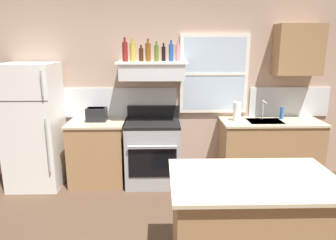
{
  "coord_description": "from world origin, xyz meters",
  "views": [
    {
      "loc": [
        -0.14,
        -2.48,
        2.0
      ],
      "look_at": [
        -0.05,
        1.2,
        1.1
      ],
      "focal_mm": 34.0,
      "sensor_mm": 36.0,
      "label": 1
    }
  ],
  "objects_px": {
    "refrigerator": "(34,126)",
    "stove_range": "(153,152)",
    "bottle_champagne_gold_foil": "(133,52)",
    "bottle_olive_oil_square": "(156,53)",
    "bottle_rose_pink": "(178,53)",
    "toaster": "(97,114)",
    "bottle_blue_liqueur": "(171,52)",
    "bottle_brown_stout": "(141,54)",
    "bottle_balsamic_dark": "(164,54)",
    "paper_towel_roll": "(237,112)",
    "kitchen_island": "(251,226)",
    "dish_soap_bottle": "(282,113)",
    "bottle_amber_wine": "(148,52)",
    "bottle_red_label_wine": "(125,51)"
  },
  "relations": [
    {
      "from": "stove_range",
      "to": "bottle_champagne_gold_foil",
      "type": "bearing_deg",
      "value": 169.88
    },
    {
      "from": "bottle_blue_liqueur",
      "to": "bottle_champagne_gold_foil",
      "type": "bearing_deg",
      "value": -175.57
    },
    {
      "from": "refrigerator",
      "to": "bottle_olive_oil_square",
      "type": "bearing_deg",
      "value": 2.85
    },
    {
      "from": "toaster",
      "to": "bottle_balsamic_dark",
      "type": "bearing_deg",
      "value": 4.39
    },
    {
      "from": "bottle_balsamic_dark",
      "to": "bottle_blue_liqueur",
      "type": "distance_m",
      "value": 0.13
    },
    {
      "from": "stove_range",
      "to": "bottle_champagne_gold_foil",
      "type": "distance_m",
      "value": 1.43
    },
    {
      "from": "refrigerator",
      "to": "bottle_red_label_wine",
      "type": "height_order",
      "value": "bottle_red_label_wine"
    },
    {
      "from": "bottle_brown_stout",
      "to": "bottle_rose_pink",
      "type": "distance_m",
      "value": 0.51
    },
    {
      "from": "toaster",
      "to": "bottle_blue_liqueur",
      "type": "height_order",
      "value": "bottle_blue_liqueur"
    },
    {
      "from": "refrigerator",
      "to": "stove_range",
      "type": "bearing_deg",
      "value": 0.79
    },
    {
      "from": "refrigerator",
      "to": "dish_soap_bottle",
      "type": "relative_size",
      "value": 9.63
    },
    {
      "from": "bottle_brown_stout",
      "to": "bottle_olive_oil_square",
      "type": "height_order",
      "value": "bottle_olive_oil_square"
    },
    {
      "from": "bottle_red_label_wine",
      "to": "bottle_blue_liqueur",
      "type": "height_order",
      "value": "bottle_red_label_wine"
    },
    {
      "from": "bottle_champagne_gold_foil",
      "to": "dish_soap_bottle",
      "type": "distance_m",
      "value": 2.31
    },
    {
      "from": "kitchen_island",
      "to": "dish_soap_bottle",
      "type": "bearing_deg",
      "value": 64.19
    },
    {
      "from": "bottle_brown_stout",
      "to": "bottle_balsamic_dark",
      "type": "distance_m",
      "value": 0.31
    },
    {
      "from": "bottle_brown_stout",
      "to": "bottle_blue_liqueur",
      "type": "xyz_separation_m",
      "value": [
        0.41,
        -0.02,
        0.03
      ]
    },
    {
      "from": "bottle_olive_oil_square",
      "to": "bottle_balsamic_dark",
      "type": "height_order",
      "value": "bottle_olive_oil_square"
    },
    {
      "from": "stove_range",
      "to": "paper_towel_roll",
      "type": "height_order",
      "value": "paper_towel_roll"
    },
    {
      "from": "bottle_champagne_gold_foil",
      "to": "bottle_olive_oil_square",
      "type": "relative_size",
      "value": 1.13
    },
    {
      "from": "bottle_brown_stout",
      "to": "bottle_olive_oil_square",
      "type": "bearing_deg",
      "value": -12.7
    },
    {
      "from": "bottle_olive_oil_square",
      "to": "bottle_rose_pink",
      "type": "height_order",
      "value": "same"
    },
    {
      "from": "bottle_red_label_wine",
      "to": "bottle_olive_oil_square",
      "type": "xyz_separation_m",
      "value": [
        0.42,
        0.0,
        -0.02
      ]
    },
    {
      "from": "bottle_amber_wine",
      "to": "bottle_olive_oil_square",
      "type": "height_order",
      "value": "bottle_amber_wine"
    },
    {
      "from": "refrigerator",
      "to": "bottle_rose_pink",
      "type": "relative_size",
      "value": 6.42
    },
    {
      "from": "toaster",
      "to": "paper_towel_roll",
      "type": "relative_size",
      "value": 1.1
    },
    {
      "from": "bottle_brown_stout",
      "to": "bottle_balsamic_dark",
      "type": "height_order",
      "value": "bottle_balsamic_dark"
    },
    {
      "from": "bottle_champagne_gold_foil",
      "to": "toaster",
      "type": "bearing_deg",
      "value": 176.14
    },
    {
      "from": "toaster",
      "to": "paper_towel_roll",
      "type": "height_order",
      "value": "paper_towel_roll"
    },
    {
      "from": "stove_range",
      "to": "dish_soap_bottle",
      "type": "bearing_deg",
      "value": 4.18
    },
    {
      "from": "refrigerator",
      "to": "bottle_amber_wine",
      "type": "bearing_deg",
      "value": 3.98
    },
    {
      "from": "toaster",
      "to": "bottle_blue_liqueur",
      "type": "relative_size",
      "value": 1.03
    },
    {
      "from": "refrigerator",
      "to": "bottle_red_label_wine",
      "type": "xyz_separation_m",
      "value": [
        1.29,
        0.08,
        1.01
      ]
    },
    {
      "from": "bottle_blue_liqueur",
      "to": "bottle_olive_oil_square",
      "type": "bearing_deg",
      "value": -173.14
    },
    {
      "from": "bottle_balsamic_dark",
      "to": "paper_towel_roll",
      "type": "xyz_separation_m",
      "value": [
        1.04,
        -0.12,
        -0.8
      ]
    },
    {
      "from": "bottle_brown_stout",
      "to": "kitchen_island",
      "type": "relative_size",
      "value": 0.16
    },
    {
      "from": "kitchen_island",
      "to": "paper_towel_roll",
      "type": "bearing_deg",
      "value": 80.95
    },
    {
      "from": "bottle_brown_stout",
      "to": "bottle_olive_oil_square",
      "type": "distance_m",
      "value": 0.22
    },
    {
      "from": "refrigerator",
      "to": "bottle_balsamic_dark",
      "type": "relative_size",
      "value": 7.0
    },
    {
      "from": "bottle_amber_wine",
      "to": "bottle_balsamic_dark",
      "type": "relative_size",
      "value": 1.22
    },
    {
      "from": "bottle_champagne_gold_foil",
      "to": "dish_soap_bottle",
      "type": "xyz_separation_m",
      "value": [
        2.14,
        0.09,
        -0.87
      ]
    },
    {
      "from": "bottle_brown_stout",
      "to": "dish_soap_bottle",
      "type": "height_order",
      "value": "bottle_brown_stout"
    },
    {
      "from": "bottle_amber_wine",
      "to": "stove_range",
      "type": "bearing_deg",
      "value": -58.68
    },
    {
      "from": "bottle_champagne_gold_foil",
      "to": "bottle_balsamic_dark",
      "type": "distance_m",
      "value": 0.43
    },
    {
      "from": "bottle_blue_liqueur",
      "to": "kitchen_island",
      "type": "height_order",
      "value": "bottle_blue_liqueur"
    },
    {
      "from": "refrigerator",
      "to": "stove_range",
      "type": "height_order",
      "value": "refrigerator"
    },
    {
      "from": "bottle_balsamic_dark",
      "to": "bottle_brown_stout",
      "type": "bearing_deg",
      "value": -171.46
    },
    {
      "from": "stove_range",
      "to": "paper_towel_roll",
      "type": "bearing_deg",
      "value": 1.79
    },
    {
      "from": "stove_range",
      "to": "dish_soap_bottle",
      "type": "xyz_separation_m",
      "value": [
        1.88,
        0.14,
        0.54
      ]
    },
    {
      "from": "refrigerator",
      "to": "toaster",
      "type": "height_order",
      "value": "refrigerator"
    }
  ]
}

